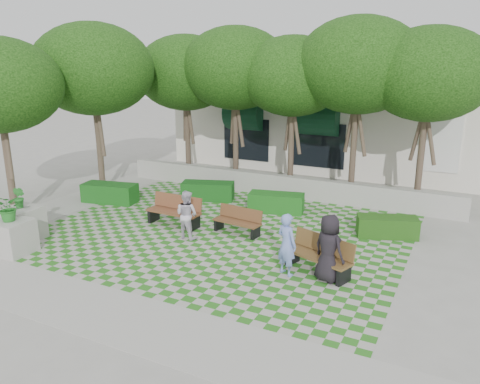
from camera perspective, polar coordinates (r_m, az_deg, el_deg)
The scene contains 19 objects.
ground at distance 15.12m, azimuth -4.28°, elevation -6.27°, with size 90.00×90.00×0.00m, color gray.
lawn at distance 15.92m, azimuth -2.43°, elevation -5.05°, with size 12.00×12.00×0.00m, color #2B721E.
sidewalk_south at distance 11.75m, azimuth -16.46°, elevation -13.75°, with size 16.00×2.00×0.01m, color #9E9B93.
sidewalk_west at distance 20.25m, azimuth -20.54°, elevation -1.47°, with size 2.00×12.00×0.01m, color #9E9B93.
retaining_wall at distance 20.26m, azimuth 4.72°, elevation 0.83°, with size 15.00×0.36×0.90m, color #9E9B93.
bench_east at distance 13.13m, azimuth 9.62°, elevation -7.65°, with size 2.07×1.27×1.03m.
bench_mid at distance 15.80m, azimuth -0.25°, elevation -3.59°, with size 1.73×0.76×0.88m.
bench_west at distance 16.73m, azimuth -7.97°, elevation -2.32°, with size 2.03×0.74×1.06m.
hedge_east at distance 16.29m, azimuth 17.50°, elevation -4.06°, with size 1.94×0.78×0.68m, color #1B4512.
hedge_midright at distance 18.08m, azimuth 4.43°, elevation -1.30°, with size 2.09×0.84×0.73m, color #165317.
hedge_midleft at distance 19.64m, azimuth -3.94°, elevation 0.13°, with size 2.14×0.86×0.75m, color #124515.
hedge_west at distance 19.97m, azimuth -15.58°, elevation -0.11°, with size 2.22×0.89×0.78m, color #134A16.
planter_front at distance 15.68m, azimuth -26.06°, elevation -4.18°, with size 1.09×1.09×1.84m.
planter_back at distance 16.77m, azimuth -24.98°, elevation -3.34°, with size 1.08×1.08×1.79m.
person_blue at distance 12.76m, azimuth 5.72°, elevation -6.37°, with size 0.64×0.42×1.75m, color #778DD9.
person_dark at distance 12.54m, azimuth 10.75°, elevation -6.76°, with size 0.90×0.59×1.84m, color black.
person_white at distance 15.38m, azimuth -6.51°, elevation -2.75°, with size 0.78×0.61×1.61m, color silver.
tree_row at distance 20.13m, azimuth -0.32°, elevation 14.42°, with size 17.70×13.40×7.41m.
building at distance 27.00m, azimuth 13.08°, elevation 8.72°, with size 18.00×8.92×5.15m.
Camera 1 is at (7.28, -11.97, 5.68)m, focal length 35.00 mm.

